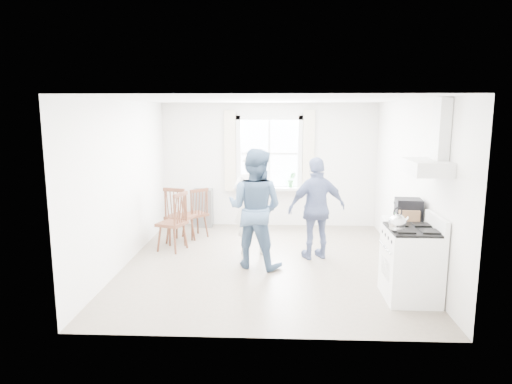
# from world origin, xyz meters

# --- Properties ---
(room_shell) EXTENTS (4.62, 5.12, 2.64)m
(room_shell) POSITION_xyz_m (0.00, 0.00, 1.30)
(room_shell) COLOR gray
(room_shell) RESTS_ON ground
(window_assembly) EXTENTS (1.88, 0.24, 1.70)m
(window_assembly) POSITION_xyz_m (0.00, 2.45, 1.46)
(window_assembly) COLOR white
(window_assembly) RESTS_ON room_shell
(range_hood) EXTENTS (0.45, 0.76, 0.94)m
(range_hood) POSITION_xyz_m (2.07, -1.35, 1.90)
(range_hood) COLOR silver
(range_hood) RESTS_ON room_shell
(shelf_unit) EXTENTS (0.40, 0.30, 0.80)m
(shelf_unit) POSITION_xyz_m (-1.40, 2.33, 0.40)
(shelf_unit) COLOR slate
(shelf_unit) RESTS_ON ground
(gas_stove) EXTENTS (0.68, 0.76, 1.12)m
(gas_stove) POSITION_xyz_m (1.91, -1.35, 0.48)
(gas_stove) COLOR white
(gas_stove) RESTS_ON ground
(kettle) EXTENTS (0.21, 0.21, 0.30)m
(kettle) POSITION_xyz_m (1.67, -1.46, 1.05)
(kettle) COLOR silver
(kettle) RESTS_ON gas_stove
(low_cabinet) EXTENTS (0.50, 0.55, 0.90)m
(low_cabinet) POSITION_xyz_m (1.98, -0.65, 0.45)
(low_cabinet) COLOR silver
(low_cabinet) RESTS_ON ground
(stereo_stack) EXTENTS (0.37, 0.34, 0.31)m
(stereo_stack) POSITION_xyz_m (2.02, -0.71, 1.06)
(stereo_stack) COLOR black
(stereo_stack) RESTS_ON low_cabinet
(cardboard_box) EXTENTS (0.28, 0.20, 0.18)m
(cardboard_box) POSITION_xyz_m (1.99, -0.81, 0.99)
(cardboard_box) COLOR #956C48
(cardboard_box) RESTS_ON low_cabinet
(windsor_chair_a) EXTENTS (0.58, 0.58, 0.99)m
(windsor_chair_a) POSITION_xyz_m (-1.35, 1.41, 0.60)
(windsor_chair_a) COLOR #482517
(windsor_chair_a) RESTS_ON ground
(windsor_chair_b) EXTENTS (0.56, 0.56, 1.07)m
(windsor_chair_b) POSITION_xyz_m (-1.67, 1.00, 0.65)
(windsor_chair_b) COLOR #482517
(windsor_chair_b) RESTS_ON ground
(windsor_chair_c) EXTENTS (0.56, 0.56, 1.05)m
(windsor_chair_c) POSITION_xyz_m (-1.57, 0.58, 0.64)
(windsor_chair_c) COLOR #482517
(windsor_chair_c) RESTS_ON ground
(person_left) EXTENTS (0.68, 0.68, 1.74)m
(person_left) POSITION_xyz_m (-0.26, 0.50, 0.87)
(person_left) COLOR white
(person_left) RESTS_ON ground
(person_mid) EXTENTS (1.16, 1.16, 1.87)m
(person_mid) POSITION_xyz_m (-0.18, -0.16, 0.93)
(person_mid) COLOR #435C7C
(person_mid) RESTS_ON ground
(person_right) EXTENTS (1.25, 1.25, 1.69)m
(person_right) POSITION_xyz_m (0.82, 0.29, 0.85)
(person_right) COLOR navy
(person_right) RESTS_ON ground
(potted_plant) EXTENTS (0.19, 0.19, 0.32)m
(potted_plant) POSITION_xyz_m (0.47, 2.36, 1.01)
(potted_plant) COLOR #34763B
(potted_plant) RESTS_ON window_assembly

